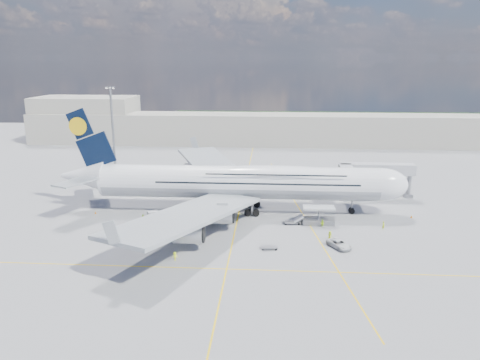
# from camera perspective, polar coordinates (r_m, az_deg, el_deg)

# --- Properties ---
(ground) EXTENTS (300.00, 300.00, 0.00)m
(ground) POSITION_cam_1_polar(r_m,az_deg,el_deg) (96.26, -0.51, -5.69)
(ground) COLOR gray
(ground) RESTS_ON ground
(taxi_line_main) EXTENTS (0.25, 220.00, 0.01)m
(taxi_line_main) POSITION_cam_1_polar(r_m,az_deg,el_deg) (96.26, -0.51, -5.68)
(taxi_line_main) COLOR yellow
(taxi_line_main) RESTS_ON ground
(taxi_line_cross) EXTENTS (120.00, 0.25, 0.01)m
(taxi_line_cross) POSITION_cam_1_polar(r_m,az_deg,el_deg) (77.88, -1.64, -10.79)
(taxi_line_cross) COLOR yellow
(taxi_line_cross) RESTS_ON ground
(taxi_line_diag) EXTENTS (14.16, 99.06, 0.01)m
(taxi_line_diag) POSITION_cam_1_polar(r_m,az_deg,el_deg) (105.68, 7.52, -3.93)
(taxi_line_diag) COLOR yellow
(taxi_line_diag) RESTS_ON ground
(airliner) EXTENTS (77.26, 79.15, 23.71)m
(airliner) POSITION_cam_1_polar(r_m,az_deg,el_deg) (103.68, 0.05, -0.21)
(airliner) COLOR white
(airliner) RESTS_ON ground
(jet_bridge) EXTENTS (18.80, 12.10, 8.50)m
(jet_bridge) POSITION_cam_1_polar(r_m,az_deg,el_deg) (116.35, 15.10, 0.92)
(jet_bridge) COLOR #B7B7BC
(jet_bridge) RESTS_ON ground
(cargo_loader) EXTENTS (8.53, 3.20, 3.67)m
(cargo_loader) POSITION_cam_1_polar(r_m,az_deg,el_deg) (98.81, 9.42, -4.57)
(cargo_loader) COLOR silver
(cargo_loader) RESTS_ON ground
(light_mast) EXTENTS (3.00, 0.70, 25.50)m
(light_mast) POSITION_cam_1_polar(r_m,az_deg,el_deg) (144.34, -15.24, 6.07)
(light_mast) COLOR gray
(light_mast) RESTS_ON ground
(terminal) EXTENTS (180.00, 16.00, 12.00)m
(terminal) POSITION_cam_1_polar(r_m,az_deg,el_deg) (187.15, 1.70, 6.21)
(terminal) COLOR #B2AD9E
(terminal) RESTS_ON ground
(hangar) EXTENTS (40.00, 22.00, 18.00)m
(hangar) POSITION_cam_1_polar(r_m,az_deg,el_deg) (206.42, -18.20, 7.12)
(hangar) COLOR #B2AD9E
(hangar) RESTS_ON ground
(tree_line) EXTENTS (160.00, 6.00, 8.00)m
(tree_line) POSITION_cam_1_polar(r_m,az_deg,el_deg) (234.22, 12.04, 7.11)
(tree_line) COLOR #193814
(tree_line) RESTS_ON ground
(dolly_row_a) EXTENTS (3.42, 2.60, 0.45)m
(dolly_row_a) POSITION_cam_1_polar(r_m,az_deg,el_deg) (95.60, -15.77, -6.19)
(dolly_row_a) COLOR gray
(dolly_row_a) RESTS_ON ground
(dolly_row_b) EXTENTS (3.58, 2.47, 0.48)m
(dolly_row_b) POSITION_cam_1_polar(r_m,az_deg,el_deg) (100.75, -11.20, -4.81)
(dolly_row_b) COLOR gray
(dolly_row_b) RESTS_ON ground
(dolly_row_c) EXTENTS (2.99, 1.67, 1.86)m
(dolly_row_c) POSITION_cam_1_polar(r_m,az_deg,el_deg) (91.47, -5.22, -6.19)
(dolly_row_c) COLOR gray
(dolly_row_c) RESTS_ON ground
(dolly_back) EXTENTS (3.37, 2.89, 1.88)m
(dolly_back) POSITION_cam_1_polar(r_m,az_deg,el_deg) (101.68, -10.56, -4.21)
(dolly_back) COLOR gray
(dolly_back) RESTS_ON ground
(dolly_nose_far) EXTENTS (3.11, 1.86, 0.44)m
(dolly_nose_far) POSITION_cam_1_polar(r_m,az_deg,el_deg) (85.46, 3.59, -8.18)
(dolly_nose_far) COLOR gray
(dolly_nose_far) RESTS_ON ground
(dolly_nose_near) EXTENTS (3.64, 2.42, 0.49)m
(dolly_nose_near) POSITION_cam_1_polar(r_m,az_deg,el_deg) (98.18, 6.38, -5.13)
(dolly_nose_near) COLOR gray
(dolly_nose_near) RESTS_ON ground
(baggage_tug) EXTENTS (3.09, 2.02, 1.78)m
(baggage_tug) POSITION_cam_1_polar(r_m,az_deg,el_deg) (94.43, -6.60, -5.69)
(baggage_tug) COLOR silver
(baggage_tug) RESTS_ON ground
(catering_truck_inner) EXTENTS (6.26, 2.48, 3.74)m
(catering_truck_inner) POSITION_cam_1_polar(r_m,az_deg,el_deg) (125.38, -5.86, -0.07)
(catering_truck_inner) COLOR gray
(catering_truck_inner) RESTS_ON ground
(catering_truck_outer) EXTENTS (7.35, 2.92, 4.41)m
(catering_truck_outer) POSITION_cam_1_polar(r_m,az_deg,el_deg) (132.97, -5.37, 0.92)
(catering_truck_outer) COLOR gray
(catering_truck_outer) RESTS_ON ground
(service_van) EXTENTS (4.79, 5.71, 1.45)m
(service_van) POSITION_cam_1_polar(r_m,az_deg,el_deg) (87.50, 12.00, -7.65)
(service_van) COLOR silver
(service_van) RESTS_ON ground
(crew_nose) EXTENTS (0.73, 0.72, 1.70)m
(crew_nose) POSITION_cam_1_polar(r_m,az_deg,el_deg) (98.63, 17.08, -5.33)
(crew_nose) COLOR #CDE217
(crew_nose) RESTS_ON ground
(crew_loader) EXTENTS (1.01, 1.00, 1.64)m
(crew_loader) POSITION_cam_1_polar(r_m,az_deg,el_deg) (96.96, 10.01, -5.25)
(crew_loader) COLOR #B2ED19
(crew_loader) RESTS_ON ground
(crew_wing) EXTENTS (0.79, 0.95, 1.51)m
(crew_wing) POSITION_cam_1_polar(r_m,az_deg,el_deg) (101.19, -11.74, -4.52)
(crew_wing) COLOR #AEDE17
(crew_wing) RESTS_ON ground
(crew_van) EXTENTS (1.03, 0.97, 1.76)m
(crew_van) POSITION_cam_1_polar(r_m,az_deg,el_deg) (90.74, 10.90, -6.66)
(crew_van) COLOR #D5F119
(crew_van) RESTS_ON ground
(crew_tug) EXTENTS (1.12, 0.80, 1.57)m
(crew_tug) POSITION_cam_1_polar(r_m,az_deg,el_deg) (81.21, -7.93, -9.22)
(crew_tug) COLOR #EEFF1A
(crew_tug) RESTS_ON ground
(cone_nose) EXTENTS (0.47, 0.47, 0.60)m
(cone_nose) POSITION_cam_1_polar(r_m,az_deg,el_deg) (107.79, 20.16, -4.20)
(cone_nose) COLOR orange
(cone_nose) RESTS_ON ground
(cone_wing_left_inner) EXTENTS (0.47, 0.47, 0.60)m
(cone_wing_left_inner) POSITION_cam_1_polar(r_m,az_deg,el_deg) (112.98, -5.90, -2.50)
(cone_wing_left_inner) COLOR orange
(cone_wing_left_inner) RESTS_ON ground
(cone_wing_left_outer) EXTENTS (0.40, 0.40, 0.51)m
(cone_wing_left_outer) POSITION_cam_1_polar(r_m,az_deg,el_deg) (132.40, -2.52, 0.11)
(cone_wing_left_outer) COLOR orange
(cone_wing_left_outer) RESTS_ON ground
(cone_wing_right_inner) EXTENTS (0.50, 0.50, 0.63)m
(cone_wing_right_inner) POSITION_cam_1_polar(r_m,az_deg,el_deg) (99.64, -7.78, -4.92)
(cone_wing_right_inner) COLOR orange
(cone_wing_right_inner) RESTS_ON ground
(cone_wing_right_outer) EXTENTS (0.39, 0.39, 0.50)m
(cone_wing_right_outer) POSITION_cam_1_polar(r_m,az_deg,el_deg) (90.12, -12.16, -7.32)
(cone_wing_right_outer) COLOR orange
(cone_wing_right_outer) RESTS_ON ground
(cone_tail) EXTENTS (0.43, 0.43, 0.55)m
(cone_tail) POSITION_cam_1_polar(r_m,az_deg,el_deg) (108.70, -17.21, -3.81)
(cone_tail) COLOR orange
(cone_tail) RESTS_ON ground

